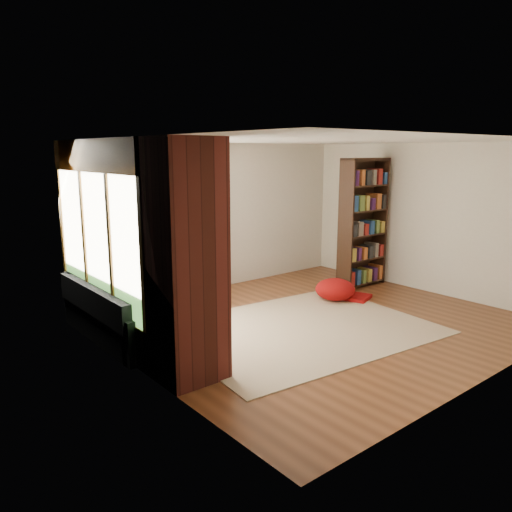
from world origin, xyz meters
TOP-DOWN VIEW (x-y plane):
  - floor at (0.00, 0.00)m, footprint 5.50×5.50m
  - ceiling at (0.00, 0.00)m, footprint 5.50×5.50m
  - wall_back at (0.00, 2.50)m, footprint 5.50×0.04m
  - wall_front at (0.00, -2.50)m, footprint 5.50×0.04m
  - wall_left at (-2.75, 0.00)m, footprint 0.04×5.00m
  - wall_right at (2.75, 0.00)m, footprint 0.04×5.00m
  - windows_back at (-1.20, 2.47)m, footprint 2.82×0.10m
  - windows_left at (-2.72, 1.20)m, footprint 0.10×2.62m
  - roller_blind at (-2.69, 2.03)m, footprint 0.03×0.72m
  - brick_chimney at (-2.40, -0.35)m, footprint 0.70×0.70m
  - sectional_sofa at (-1.95, 1.70)m, footprint 2.20×2.20m
  - area_rug at (-0.38, -0.07)m, footprint 3.76×3.02m
  - bookshelf at (2.14, 0.91)m, footprint 1.00×0.33m
  - pouf at (1.06, 0.58)m, footprint 0.76×0.76m
  - dog_tan at (-1.98, 1.53)m, footprint 1.03×1.01m
  - dog_brindle at (-2.39, 1.22)m, footprint 0.54×0.87m
  - throw_pillows at (-1.92, 1.85)m, footprint 1.98×1.68m

SIDE VIEW (x-z plane):
  - floor at x=0.00m, z-range 0.00..0.00m
  - area_rug at x=-0.38m, z-range 0.00..0.01m
  - pouf at x=1.06m, z-range 0.01..0.37m
  - sectional_sofa at x=-1.95m, z-range -0.10..0.70m
  - throw_pillows at x=-1.92m, z-range 0.52..0.97m
  - dog_brindle at x=-2.39m, z-range 0.54..1.01m
  - dog_tan at x=-1.98m, z-range 0.54..1.05m
  - bookshelf at x=2.14m, z-range 0.00..2.34m
  - wall_back at x=0.00m, z-range 0.00..2.60m
  - wall_front at x=0.00m, z-range 0.00..2.60m
  - wall_left at x=-2.75m, z-range 0.00..2.60m
  - wall_right at x=2.75m, z-range 0.00..2.60m
  - brick_chimney at x=-2.40m, z-range 0.00..2.60m
  - windows_back at x=-1.20m, z-range 0.40..2.30m
  - windows_left at x=-2.72m, z-range 0.40..2.30m
  - roller_blind at x=-2.69m, z-range 1.30..2.20m
  - ceiling at x=0.00m, z-range 2.60..2.60m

